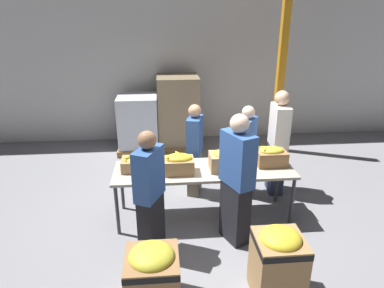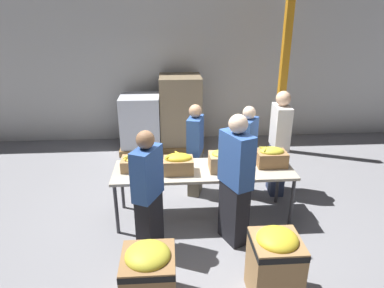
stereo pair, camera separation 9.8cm
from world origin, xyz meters
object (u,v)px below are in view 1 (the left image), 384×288
Objects in this scene: banana_box_3 at (271,156)px; donation_bin_1 at (278,262)px; volunteer_1 at (237,181)px; volunteer_2 at (195,151)px; pallet_stack_0 at (138,124)px; pallet_stack_1 at (178,113)px; banana_box_0 at (137,163)px; volunteer_4 at (246,152)px; volunteer_0 at (278,144)px; support_pillar at (282,58)px; banana_box_1 at (179,163)px; volunteer_3 at (150,194)px; donation_bin_0 at (153,275)px; banana_box_2 at (227,159)px; sorting_table at (204,172)px.

banana_box_3 is 1.76m from donation_bin_1.
volunteer_1 is 1.39m from volunteer_2.
pallet_stack_1 reaches higher than pallet_stack_0.
volunteer_1 is at bearing -26.34° from banana_box_0.
donation_bin_1 is (-0.17, -2.24, -0.32)m from volunteer_4.
volunteer_2 is 1.27× the size of pallet_stack_0.
volunteer_1 reaches higher than pallet_stack_0.
support_pillar reaches higher than volunteer_0.
banana_box_1 reaches higher than banana_box_0.
banana_box_1 is 1.84m from volunteer_0.
donation_bin_1 is at bearing -57.42° from banana_box_1.
banana_box_3 is 0.26× the size of volunteer_3.
volunteer_3 is at bearing -52.18° from volunteer_0.
pallet_stack_1 is (-0.16, 2.15, 0.02)m from volunteer_2.
banana_box_0 is at bearing -86.76° from pallet_stack_0.
banana_box_3 is 0.24× the size of volunteer_1.
pallet_stack_0 is (-0.15, 2.69, -0.30)m from banana_box_0.
support_pillar is at bearing 57.38° from donation_bin_0.
banana_box_0 is 1.09× the size of banana_box_1.
banana_box_2 is at bearing -63.16° from pallet_stack_0.
pallet_stack_0 reaches higher than sorting_table.
banana_box_2 is 0.68× the size of donation_bin_0.
banana_box_2 is 0.69m from banana_box_3.
banana_box_1 is at bearing 76.47° from donation_bin_0.
volunteer_3 reaches higher than donation_bin_0.
banana_box_0 is 2.34m from volunteer_0.
volunteer_4 is at bearing -43.33° from volunteer_1.
support_pillar is (2.26, 2.59, 1.06)m from banana_box_1.
pallet_stack_1 is (-1.53, 2.21, -0.08)m from volunteer_0.
volunteer_1 is 1.57m from donation_bin_0.
volunteer_4 is (1.72, 0.58, -0.14)m from banana_box_0.
support_pillar is (1.89, 2.50, 1.26)m from sorting_table.
donation_bin_0 is (-1.73, -1.65, -0.56)m from banana_box_3.
volunteer_0 is at bearing -55.31° from pallet_stack_1.
volunteer_2 is (-0.06, 0.75, 0.03)m from sorting_table.
sorting_table is at bearing 172.67° from banana_box_2.
support_pillar reaches higher than pallet_stack_0.
volunteer_2 is at bearing -88.75° from volunteer_0.
volunteer_1 is at bearing -58.78° from sorting_table.
volunteer_4 is (0.77, 0.64, 0.02)m from sorting_table.
support_pillar is at bearing 69.91° from banana_box_3.
volunteer_2 is 0.94× the size of volunteer_3.
banana_box_3 is at bearing -0.40° from banana_box_0.
volunteer_1 reaches higher than banana_box_0.
support_pillar reaches higher than volunteer_3.
volunteer_2 is 1.61m from volunteer_3.
sorting_table is at bearing 65.48° from donation_bin_0.
banana_box_2 is 0.54m from volunteer_1.
sorting_table is 3.60× the size of donation_bin_0.
banana_box_1 reaches higher than donation_bin_0.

